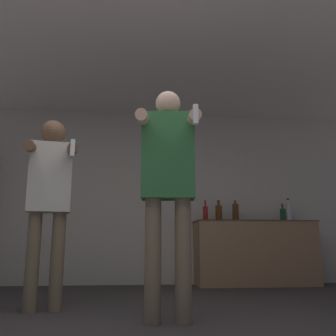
{
  "coord_description": "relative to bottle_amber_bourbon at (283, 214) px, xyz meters",
  "views": [
    {
      "loc": [
        -0.01,
        -2.18,
        0.53
      ],
      "look_at": [
        0.27,
        0.58,
        1.12
      ],
      "focal_mm": 40.0,
      "sensor_mm": 36.0,
      "label": 1
    }
  ],
  "objects": [
    {
      "name": "bottle_tall_gin",
      "position": [
        0.09,
        0.0,
        0.04
      ],
      "size": [
        0.08,
        0.08,
        0.34
      ],
      "color": "silver",
      "rests_on": "counter"
    },
    {
      "name": "person_man_side",
      "position": [
        -2.92,
        -1.93,
        0.02
      ],
      "size": [
        0.49,
        0.51,
        1.66
      ],
      "color": "#75664C",
      "rests_on": "ground_plane"
    },
    {
      "name": "wall_back",
      "position": [
        -2.19,
        0.28,
        0.28
      ],
      "size": [
        7.0,
        0.06,
        2.55
      ],
      "color": "beige",
      "rests_on": "ground_plane"
    },
    {
      "name": "bottle_short_whiskey",
      "position": [
        -0.95,
        -0.0,
        0.02
      ],
      "size": [
        0.09,
        0.09,
        0.33
      ],
      "color": "#563314",
      "rests_on": "counter"
    },
    {
      "name": "bottle_amber_bourbon",
      "position": [
        0.0,
        0.0,
        0.0
      ],
      "size": [
        0.08,
        0.08,
        0.26
      ],
      "color": "#194723",
      "rests_on": "counter"
    },
    {
      "name": "ceiling_slab",
      "position": [
        -2.19,
        -1.42,
        1.58
      ],
      "size": [
        7.0,
        3.86,
        0.05
      ],
      "color": "silver",
      "rests_on": "wall_back"
    },
    {
      "name": "counter",
      "position": [
        -0.45,
        -0.01,
        -0.55
      ],
      "size": [
        1.71,
        0.56,
        0.89
      ],
      "color": "#997551",
      "rests_on": "ground_plane"
    },
    {
      "name": "person_woman_foreground",
      "position": [
        -1.93,
        -2.52,
        0.05
      ],
      "size": [
        0.49,
        0.47,
        1.73
      ],
      "color": "#75664C",
      "rests_on": "ground_plane"
    },
    {
      "name": "bottle_brown_liquor",
      "position": [
        -0.7,
        -0.0,
        0.03
      ],
      "size": [
        0.09,
        0.09,
        0.32
      ],
      "color": "#563314",
      "rests_on": "counter"
    },
    {
      "name": "bottle_green_wine",
      "position": [
        -1.14,
        -0.0,
        0.01
      ],
      "size": [
        0.07,
        0.07,
        0.31
      ],
      "color": "maroon",
      "rests_on": "counter"
    }
  ]
}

